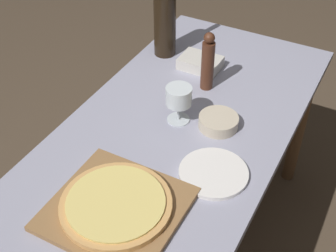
{
  "coord_description": "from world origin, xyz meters",
  "views": [
    {
      "loc": [
        0.55,
        -1.02,
        1.76
      ],
      "look_at": [
        0.0,
        -0.01,
        0.78
      ],
      "focal_mm": 50.0,
      "sensor_mm": 36.0,
      "label": 1
    }
  ],
  "objects_px": {
    "wine_glass": "(179,97)",
    "wine_bottle": "(165,19)",
    "pizza": "(116,204)",
    "pepper_mill": "(208,62)",
    "small_bowl": "(218,122)"
  },
  "relations": [
    {
      "from": "wine_glass",
      "to": "pepper_mill",
      "type": "bearing_deg",
      "value": 89.01
    },
    {
      "from": "pizza",
      "to": "wine_bottle",
      "type": "bearing_deg",
      "value": 109.21
    },
    {
      "from": "pepper_mill",
      "to": "small_bowl",
      "type": "bearing_deg",
      "value": -55.4
    },
    {
      "from": "wine_bottle",
      "to": "pepper_mill",
      "type": "distance_m",
      "value": 0.3
    },
    {
      "from": "pepper_mill",
      "to": "wine_glass",
      "type": "distance_m",
      "value": 0.22
    },
    {
      "from": "pizza",
      "to": "small_bowl",
      "type": "distance_m",
      "value": 0.49
    },
    {
      "from": "wine_glass",
      "to": "wine_bottle",
      "type": "bearing_deg",
      "value": 124.41
    },
    {
      "from": "pepper_mill",
      "to": "small_bowl",
      "type": "distance_m",
      "value": 0.25
    },
    {
      "from": "wine_glass",
      "to": "pizza",
      "type": "bearing_deg",
      "value": -86.09
    },
    {
      "from": "wine_bottle",
      "to": "pepper_mill",
      "type": "height_order",
      "value": "wine_bottle"
    },
    {
      "from": "pepper_mill",
      "to": "small_bowl",
      "type": "relative_size",
      "value": 1.7
    },
    {
      "from": "wine_bottle",
      "to": "wine_glass",
      "type": "distance_m",
      "value": 0.45
    },
    {
      "from": "wine_glass",
      "to": "small_bowl",
      "type": "height_order",
      "value": "wine_glass"
    },
    {
      "from": "pizza",
      "to": "wine_bottle",
      "type": "xyz_separation_m",
      "value": [
        -0.28,
        0.81,
        0.13
      ]
    },
    {
      "from": "pizza",
      "to": "wine_bottle",
      "type": "height_order",
      "value": "wine_bottle"
    }
  ]
}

